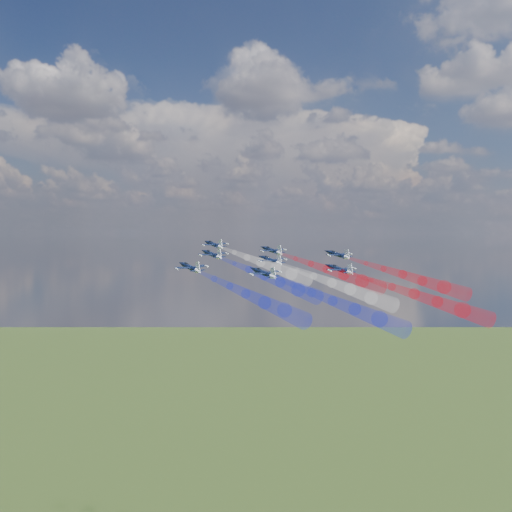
# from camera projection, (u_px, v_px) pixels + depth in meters

# --- Properties ---
(jet_lead) EXTENTS (13.72, 13.59, 5.03)m
(jet_lead) POSITION_uv_depth(u_px,v_px,m) (214.00, 245.00, 177.68)
(jet_lead) COLOR black
(trail_lead) EXTENTS (31.03, 28.27, 10.53)m
(trail_lead) POSITION_uv_depth(u_px,v_px,m) (261.00, 262.00, 158.66)
(trail_lead) COLOR white
(jet_inner_left) EXTENTS (13.72, 13.59, 5.03)m
(jet_inner_left) POSITION_uv_depth(u_px,v_px,m) (212.00, 254.00, 161.02)
(jet_inner_left) COLOR black
(trail_inner_left) EXTENTS (31.03, 28.27, 10.53)m
(trail_inner_left) POSITION_uv_depth(u_px,v_px,m) (264.00, 276.00, 142.00)
(trail_inner_left) COLOR #1824D3
(jet_inner_right) EXTENTS (13.72, 13.59, 5.03)m
(jet_inner_right) POSITION_uv_depth(u_px,v_px,m) (272.00, 250.00, 174.44)
(jet_inner_right) COLOR black
(trail_inner_right) EXTENTS (31.03, 28.27, 10.53)m
(trail_inner_right) POSITION_uv_depth(u_px,v_px,m) (327.00, 269.00, 155.41)
(trail_inner_right) COLOR red
(jet_outer_left) EXTENTS (13.72, 13.59, 5.03)m
(jet_outer_left) POSITION_uv_depth(u_px,v_px,m) (190.00, 267.00, 143.84)
(jet_outer_left) COLOR black
(trail_outer_left) EXTENTS (31.03, 28.27, 10.53)m
(trail_outer_left) POSITION_uv_depth(u_px,v_px,m) (246.00, 294.00, 124.82)
(trail_outer_left) COLOR #1824D3
(jet_center_third) EXTENTS (13.72, 13.59, 5.03)m
(jet_center_third) POSITION_uv_depth(u_px,v_px,m) (271.00, 260.00, 158.94)
(jet_center_third) COLOR black
(trail_center_third) EXTENTS (31.03, 28.27, 10.53)m
(trail_center_third) POSITION_uv_depth(u_px,v_px,m) (332.00, 283.00, 139.92)
(trail_center_third) COLOR white
(jet_outer_right) EXTENTS (13.72, 13.59, 5.03)m
(jet_outer_right) POSITION_uv_depth(u_px,v_px,m) (338.00, 255.00, 170.33)
(jet_outer_right) COLOR black
(trail_outer_right) EXTENTS (31.03, 28.27, 10.53)m
(trail_outer_right) POSITION_uv_depth(u_px,v_px,m) (402.00, 275.00, 151.31)
(trail_outer_right) COLOR red
(jet_rear_left) EXTENTS (13.72, 13.59, 5.03)m
(jet_rear_left) POSITION_uv_depth(u_px,v_px,m) (264.00, 273.00, 140.82)
(jet_rear_left) COLOR black
(trail_rear_left) EXTENTS (31.03, 28.27, 10.53)m
(trail_rear_left) POSITION_uv_depth(u_px,v_px,m) (332.00, 301.00, 121.80)
(trail_rear_left) COLOR #1824D3
(jet_rear_right) EXTENTS (13.72, 13.59, 5.03)m
(jet_rear_right) POSITION_uv_depth(u_px,v_px,m) (340.00, 269.00, 151.55)
(jet_rear_right) COLOR black
(trail_rear_right) EXTENTS (31.03, 28.27, 10.53)m
(trail_rear_right) POSITION_uv_depth(u_px,v_px,m) (414.00, 294.00, 132.53)
(trail_rear_right) COLOR red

